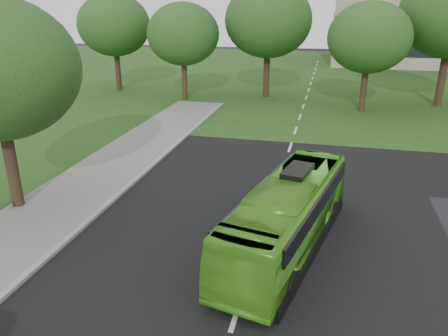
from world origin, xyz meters
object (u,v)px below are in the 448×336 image
(tree_park_c, at_px, (369,38))
(bus, at_px, (288,215))
(tree_park_a, at_px, (183,34))
(tree_park_f, at_px, (114,25))
(tree_park_b, at_px, (268,20))

(tree_park_c, xyz_separation_m, bus, (-3.84, -23.39, -4.63))
(tree_park_a, xyz_separation_m, tree_park_f, (-8.04, 2.60, 0.60))
(tree_park_b, bearing_deg, bus, -80.00)
(tree_park_f, relative_size, bus, 1.02)
(bus, bearing_deg, tree_park_a, 128.69)
(tree_park_a, height_order, bus, tree_park_a)
(tree_park_a, height_order, tree_park_f, tree_park_f)
(tree_park_c, relative_size, bus, 0.94)
(tree_park_b, bearing_deg, tree_park_a, -158.74)
(tree_park_f, bearing_deg, bus, -53.54)
(tree_park_a, relative_size, tree_park_b, 0.83)
(tree_park_b, bearing_deg, tree_park_c, -25.30)
(tree_park_c, bearing_deg, bus, -99.33)
(tree_park_b, distance_m, tree_park_c, 9.68)
(tree_park_c, bearing_deg, tree_park_b, 154.70)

